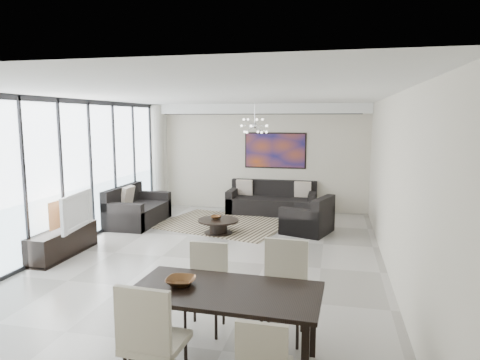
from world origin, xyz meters
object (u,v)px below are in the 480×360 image
(tv_console, at_px, (63,242))
(dining_table, at_px, (225,298))
(television, at_px, (71,211))
(coffee_table, at_px, (218,226))
(sofa_main, at_px, (272,202))

(tv_console, xyz_separation_m, dining_table, (3.82, -2.75, 0.46))
(tv_console, height_order, dining_table, dining_table)
(tv_console, xyz_separation_m, television, (0.16, 0.07, 0.58))
(dining_table, bearing_deg, coffee_table, 106.31)
(coffee_table, height_order, sofa_main, sofa_main)
(tv_console, relative_size, dining_table, 0.82)
(television, bearing_deg, coffee_table, -55.65)
(coffee_table, relative_size, television, 0.78)
(coffee_table, xyz_separation_m, television, (-2.24, -2.02, 0.66))
(coffee_table, distance_m, tv_console, 3.19)
(coffee_table, distance_m, sofa_main, 2.47)
(sofa_main, distance_m, television, 5.36)
(tv_console, bearing_deg, television, 24.75)
(tv_console, relative_size, television, 1.39)
(coffee_table, relative_size, sofa_main, 0.38)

